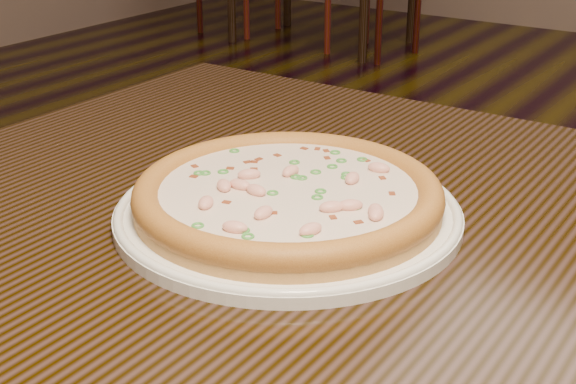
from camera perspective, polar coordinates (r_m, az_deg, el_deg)
The scene contains 3 objects.
hero_table at distance 0.85m, azimuth 8.72°, elevation -8.67°, with size 1.20×0.80×0.75m.
plate at distance 0.81m, azimuth -0.00°, elevation -1.38°, with size 0.35×0.35×0.02m.
pizza at distance 0.80m, azimuth 0.01°, elevation -0.20°, with size 0.31×0.31×0.03m.
Camera 1 is at (0.54, -0.78, 1.10)m, focal length 50.00 mm.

